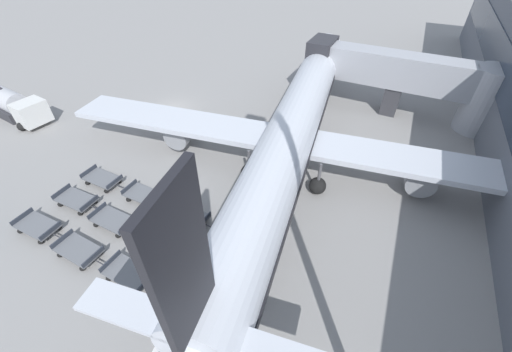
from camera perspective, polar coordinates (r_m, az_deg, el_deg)
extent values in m
plane|color=gray|center=(36.86, -14.74, 11.92)|extent=(500.00, 500.00, 0.00)
cylinder|color=#A8AAB2|center=(37.26, 36.41, 10.90)|extent=(3.94, 3.94, 6.15)
cube|color=#A8AAB2|center=(36.05, 24.70, 17.04)|extent=(16.48, 3.32, 3.19)
cube|color=#2D2D33|center=(37.18, 11.73, 20.38)|extent=(2.56, 4.04, 3.83)
cube|color=#38383D|center=(37.20, 23.39, 12.76)|extent=(1.70, 2.43, 2.96)
cylinder|color=silver|center=(25.91, 7.18, 9.70)|extent=(8.00, 36.92, 3.71)
sphere|color=silver|center=(42.66, 12.75, 21.56)|extent=(3.53, 3.53, 3.53)
cube|color=black|center=(9.84, -13.16, -15.72)|extent=(0.60, 2.80, 6.39)
cube|color=silver|center=(13.75, -10.02, -26.21)|extent=(10.88, 2.72, 0.24)
cube|color=silver|center=(25.12, 6.32, 6.45)|extent=(38.67, 8.15, 0.44)
cylinder|color=gray|center=(26.65, 27.60, 0.34)|extent=(2.51, 3.28, 2.16)
cylinder|color=gray|center=(29.26, -13.18, 7.96)|extent=(2.51, 3.28, 2.16)
cube|color=black|center=(26.24, 7.07, 8.48)|extent=(7.64, 33.28, 0.67)
cylinder|color=#56565B|center=(36.87, 10.78, 15.53)|extent=(0.24, 0.24, 2.09)
sphere|color=black|center=(37.31, 10.58, 14.07)|extent=(1.33, 1.33, 1.33)
cylinder|color=#56565B|center=(23.78, 11.42, 0.13)|extent=(0.24, 0.24, 2.09)
sphere|color=black|center=(24.45, 11.11, -1.74)|extent=(1.33, 1.33, 1.33)
cylinder|color=#56565B|center=(24.61, -1.27, 2.64)|extent=(0.24, 0.24, 2.09)
sphere|color=black|center=(25.26, -1.24, 0.76)|extent=(1.33, 1.33, 1.33)
cube|color=white|center=(38.69, -35.66, 9.39)|extent=(2.49, 2.94, 2.19)
cube|color=#333338|center=(43.34, -38.09, 9.65)|extent=(5.76, 3.41, 1.08)
cylinder|color=silver|center=(42.94, -38.67, 10.86)|extent=(5.43, 2.94, 2.24)
sphere|color=#333338|center=(42.56, -39.30, 12.13)|extent=(0.44, 0.44, 0.44)
sphere|color=black|center=(39.02, -36.78, 7.24)|extent=(0.90, 0.90, 0.90)
sphere|color=black|center=(39.76, -33.77, 9.12)|extent=(0.90, 0.90, 0.90)
sphere|color=black|center=(45.14, -37.55, 10.78)|extent=(0.90, 0.90, 0.90)
cube|color=slate|center=(25.96, -34.96, -7.38)|extent=(3.00, 1.67, 0.10)
cube|color=#2D333D|center=(24.77, -33.29, -8.30)|extent=(0.12, 1.60, 0.32)
cube|color=#2D333D|center=(26.92, -36.82, -5.90)|extent=(0.12, 1.60, 0.32)
cube|color=#333338|center=(24.70, -32.49, -9.17)|extent=(0.70, 0.08, 0.06)
sphere|color=black|center=(25.28, -34.50, -9.80)|extent=(0.36, 0.36, 0.36)
sphere|color=black|center=(25.61, -32.21, -7.88)|extent=(0.36, 0.36, 0.36)
sphere|color=black|center=(26.82, -36.99, -7.97)|extent=(0.36, 0.36, 0.36)
sphere|color=black|center=(27.13, -34.79, -6.20)|extent=(0.36, 0.36, 0.36)
cube|color=slate|center=(23.00, -29.58, -11.55)|extent=(3.06, 1.79, 0.10)
cube|color=#2D333D|center=(21.90, -27.49, -12.89)|extent=(0.19, 1.60, 0.32)
cube|color=#2D333D|center=(23.85, -31.81, -9.67)|extent=(0.19, 1.60, 0.32)
cube|color=#333338|center=(21.90, -26.58, -13.89)|extent=(0.70, 0.11, 0.06)
sphere|color=black|center=(22.44, -28.99, -14.43)|extent=(0.36, 0.36, 0.36)
sphere|color=black|center=(22.76, -26.41, -12.22)|extent=(0.36, 0.36, 0.36)
sphere|color=black|center=(23.82, -32.04, -12.01)|extent=(0.36, 0.36, 0.36)
sphere|color=black|center=(24.12, -29.56, -9.99)|extent=(0.36, 0.36, 0.36)
cube|color=slate|center=(20.59, -22.13, -16.02)|extent=(3.06, 1.78, 0.10)
cube|color=#2D333D|center=(19.65, -19.28, -17.65)|extent=(0.18, 1.60, 0.32)
cube|color=#2D333D|center=(21.26, -25.00, -13.83)|extent=(0.18, 1.60, 0.32)
cube|color=#333338|center=(19.73, -18.21, -18.71)|extent=(0.70, 0.10, 0.06)
sphere|color=black|center=(20.15, -21.14, -19.31)|extent=(0.36, 0.36, 0.36)
sphere|color=black|center=(20.53, -18.44, -16.67)|extent=(0.36, 0.36, 0.36)
sphere|color=black|center=(21.30, -25.17, -16.46)|extent=(0.36, 0.36, 0.36)
sphere|color=black|center=(21.65, -22.54, -14.06)|extent=(0.36, 0.36, 0.36)
cube|color=slate|center=(18.51, -12.88, -22.51)|extent=(3.09, 1.84, 0.10)
cube|color=#2D333D|center=(17.80, -9.08, -24.50)|extent=(0.22, 1.60, 0.32)
cube|color=#2D333D|center=(18.95, -16.54, -19.97)|extent=(0.22, 1.60, 0.32)
cube|color=#333338|center=(17.97, -7.85, -25.56)|extent=(0.70, 0.12, 0.06)
sphere|color=black|center=(18.27, -11.40, -26.23)|extent=(0.36, 0.36, 0.36)
sphere|color=black|center=(18.66, -8.63, -23.07)|extent=(0.36, 0.36, 0.36)
sphere|color=black|center=(19.09, -16.69, -22.89)|extent=(0.36, 0.36, 0.36)
sphere|color=black|center=(19.45, -13.88, -20.01)|extent=(0.36, 0.36, 0.36)
cube|color=slate|center=(26.62, -29.91, -3.66)|extent=(2.99, 1.65, 0.10)
cube|color=#2D333D|center=(25.48, -28.05, -4.37)|extent=(0.11, 1.60, 0.32)
cube|color=#2D333D|center=(27.55, -31.91, -2.37)|extent=(0.11, 1.60, 0.32)
cube|color=#333338|center=(25.42, -27.26, -5.19)|extent=(0.70, 0.07, 0.06)
sphere|color=black|center=(25.89, -29.30, -5.91)|extent=(0.36, 0.36, 0.36)
sphere|color=black|center=(26.37, -27.20, -4.08)|extent=(0.36, 0.36, 0.36)
sphere|color=black|center=(27.37, -32.03, -4.38)|extent=(0.36, 0.36, 0.36)
sphere|color=black|center=(27.83, -29.99, -2.68)|extent=(0.36, 0.36, 0.36)
cube|color=slate|center=(23.83, -24.58, -7.23)|extent=(3.04, 1.75, 0.10)
cube|color=#2D333D|center=(22.78, -22.29, -8.24)|extent=(0.16, 1.60, 0.32)
cube|color=#2D333D|center=(24.64, -26.94, -5.61)|extent=(0.16, 1.60, 0.32)
cube|color=#333338|center=(22.78, -21.40, -9.17)|extent=(0.70, 0.10, 0.06)
sphere|color=black|center=(23.20, -23.79, -9.87)|extent=(0.36, 0.36, 0.36)
sphere|color=black|center=(23.68, -21.50, -7.76)|extent=(0.36, 0.36, 0.36)
sphere|color=black|center=(24.53, -27.08, -7.88)|extent=(0.36, 0.36, 0.36)
sphere|color=black|center=(24.99, -24.84, -5.93)|extent=(0.36, 0.36, 0.36)
cube|color=slate|center=(21.41, -17.01, -11.32)|extent=(3.09, 1.85, 0.10)
cube|color=#2D333D|center=(20.50, -14.14, -12.67)|extent=(0.22, 1.60, 0.32)
cube|color=#2D333D|center=(22.07, -19.86, -9.35)|extent=(0.22, 1.60, 0.32)
cube|color=#333338|center=(20.58, -13.15, -13.70)|extent=(0.70, 0.12, 0.06)
sphere|color=black|center=(20.91, -15.97, -14.39)|extent=(0.36, 0.36, 0.36)
sphere|color=black|center=(21.42, -13.54, -11.94)|extent=(0.36, 0.36, 0.36)
sphere|color=black|center=(22.02, -20.02, -11.89)|extent=(0.36, 0.36, 0.36)
sphere|color=black|center=(22.51, -17.61, -9.65)|extent=(0.36, 0.36, 0.36)
cube|color=slate|center=(19.53, -7.19, -16.18)|extent=(2.99, 1.65, 0.10)
cube|color=#2D333D|center=(18.91, -3.33, -17.48)|extent=(0.11, 1.60, 0.32)
cube|color=#2D333D|center=(19.90, -10.91, -14.20)|extent=(0.11, 1.60, 0.32)
cube|color=#333338|center=(19.08, -2.20, -18.45)|extent=(0.70, 0.07, 0.06)
sphere|color=black|center=(19.22, -5.39, -19.47)|extent=(0.36, 0.36, 0.36)
sphere|color=black|center=(19.82, -3.38, -16.45)|extent=(0.36, 0.36, 0.36)
sphere|color=black|center=(19.93, -10.82, -17.02)|extent=(0.36, 0.36, 0.36)
sphere|color=black|center=(20.51, -8.66, -14.22)|extent=(0.36, 0.36, 0.36)
cube|color=slate|center=(27.66, -26.19, -0.37)|extent=(3.03, 1.74, 0.10)
cube|color=#2D333D|center=(26.54, -24.31, -0.96)|extent=(0.16, 1.60, 0.32)
cube|color=#2D333D|center=(28.58, -28.18, 0.81)|extent=(0.16, 1.60, 0.32)
cube|color=#333338|center=(26.48, -23.56, -1.75)|extent=(0.70, 0.09, 0.06)
sphere|color=black|center=(26.90, -25.57, -2.47)|extent=(0.36, 0.36, 0.36)
sphere|color=black|center=(27.46, -23.57, -0.79)|extent=(0.36, 0.36, 0.36)
sphere|color=black|center=(28.36, -28.30, -1.11)|extent=(0.36, 0.36, 0.36)
sphere|color=black|center=(28.89, -26.35, 0.46)|extent=(0.36, 0.36, 0.36)
cube|color=slate|center=(24.88, -19.66, -3.20)|extent=(3.03, 1.73, 0.10)
cube|color=#2D333D|center=(23.89, -17.26, -3.96)|extent=(0.15, 1.60, 0.32)
cube|color=#2D333D|center=(25.65, -22.09, -1.80)|extent=(0.15, 1.60, 0.32)
cube|color=#333338|center=(23.90, -16.41, -4.83)|extent=(0.70, 0.09, 0.06)
sphere|color=black|center=(24.21, -18.74, -5.60)|extent=(0.36, 0.36, 0.36)
sphere|color=black|center=(24.84, -16.71, -3.65)|extent=(0.36, 0.36, 0.36)
sphere|color=black|center=(25.47, -22.17, -3.96)|extent=(0.36, 0.36, 0.36)
sphere|color=black|center=(26.07, -20.16, -2.15)|extent=(0.36, 0.36, 0.36)
cube|color=slate|center=(22.50, -12.40, -6.98)|extent=(3.07, 1.82, 0.10)
cube|color=#2D333D|center=(21.65, -9.48, -8.02)|extent=(0.20, 1.60, 0.32)
cube|color=#2D333D|center=(23.11, -15.27, -5.28)|extent=(0.20, 1.60, 0.32)
cube|color=#333338|center=(21.72, -8.55, -8.99)|extent=(0.70, 0.11, 0.06)
sphere|color=black|center=(21.94, -11.23, -9.77)|extent=(0.36, 0.36, 0.36)
sphere|color=black|center=(22.60, -9.14, -7.51)|extent=(0.36, 0.36, 0.36)
sphere|color=black|center=(22.99, -15.35, -7.70)|extent=(0.36, 0.36, 0.36)
sphere|color=black|center=(23.62, -13.23, -5.61)|extent=(0.36, 0.36, 0.36)
cube|color=slate|center=(20.94, -3.40, -10.45)|extent=(3.04, 1.75, 0.10)
cube|color=#2D333D|center=(20.32, 0.17, -11.54)|extent=(0.16, 1.60, 0.32)
cube|color=#2D333D|center=(21.31, -6.82, -8.66)|extent=(0.16, 1.60, 0.32)
cube|color=#333338|center=(20.48, 1.16, -12.50)|extent=(0.70, 0.10, 0.06)
sphere|color=black|center=(20.54, -1.76, -13.45)|extent=(0.36, 0.36, 0.36)
sphere|color=black|center=(21.27, 0.03, -10.83)|extent=(0.36, 0.36, 0.36)
sphere|color=black|center=(21.25, -6.76, -11.29)|extent=(0.36, 0.36, 0.36)
sphere|color=black|center=(21.95, -4.84, -8.86)|extent=(0.36, 0.36, 0.36)
cube|color=white|center=(22.32, -6.14, -8.59)|extent=(4.98, 39.70, 0.01)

